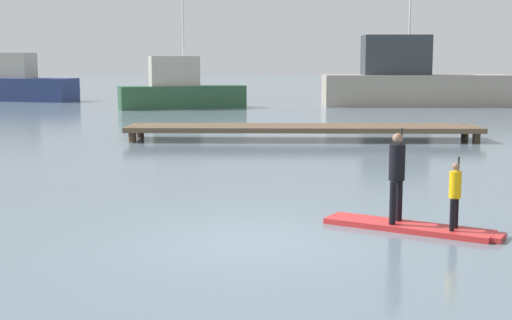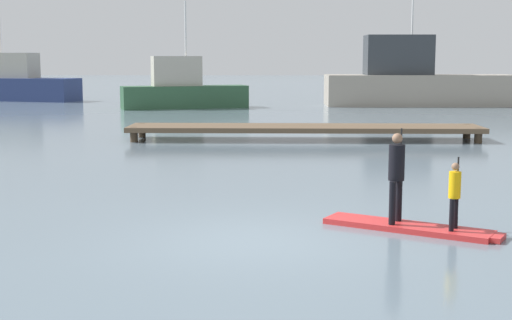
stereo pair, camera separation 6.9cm
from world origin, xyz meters
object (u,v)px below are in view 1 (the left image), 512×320
(paddleboard_near, at_px, (411,227))
(paddler_child_solo, at_px, (455,192))
(fishing_boat_white_large, at_px, (412,82))
(motor_boat_small_navy, at_px, (12,84))
(fishing_boat_green_midground, at_px, (181,90))
(paddler_adult, at_px, (397,172))

(paddleboard_near, relative_size, paddler_child_solo, 2.44)
(paddleboard_near, height_order, paddler_child_solo, paddler_child_solo)
(paddleboard_near, xyz_separation_m, paddler_child_solo, (0.65, -0.35, 0.70))
(paddler_child_solo, xyz_separation_m, fishing_boat_white_large, (5.89, 34.58, 0.75))
(paddler_child_solo, xyz_separation_m, motor_boat_small_navy, (-21.84, 39.38, 0.46))
(paddleboard_near, height_order, fishing_boat_green_midground, fishing_boat_green_midground)
(motor_boat_small_navy, bearing_deg, paddleboard_near, -61.51)
(paddler_adult, relative_size, motor_boat_small_navy, 0.17)
(paddler_child_solo, relative_size, fishing_boat_green_midground, 0.16)
(fishing_boat_white_large, relative_size, fishing_boat_green_midground, 1.55)
(paddler_child_solo, height_order, motor_boat_small_navy, motor_boat_small_navy)
(paddleboard_near, distance_m, fishing_boat_green_midground, 32.27)
(fishing_boat_white_large, bearing_deg, fishing_boat_green_midground, -168.40)
(fishing_boat_white_large, height_order, fishing_boat_green_midground, fishing_boat_white_large)
(paddler_adult, bearing_deg, fishing_boat_white_large, 78.71)
(paddler_child_solo, xyz_separation_m, fishing_boat_green_midground, (-8.70, 31.58, 0.34))
(paddler_adult, height_order, motor_boat_small_navy, motor_boat_small_navy)
(paddler_child_solo, bearing_deg, paddleboard_near, 151.82)
(paddler_adult, xyz_separation_m, paddler_child_solo, (0.91, -0.50, -0.27))
(paddleboard_near, xyz_separation_m, paddler_adult, (-0.26, 0.15, 0.97))
(motor_boat_small_navy, bearing_deg, paddler_child_solo, -60.99)
(paddleboard_near, relative_size, motor_boat_small_navy, 0.31)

